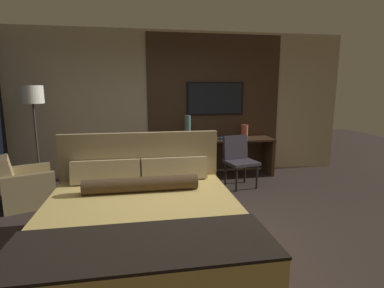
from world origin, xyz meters
The scene contains 11 objects.
ground_plane centered at (0.00, 0.00, 0.00)m, with size 16.00×16.00×0.00m, color #332823.
wall_back_tv_panel centered at (0.14, 2.59, 1.40)m, with size 7.20×0.09×2.80m.
bed centered at (-0.58, -0.45, 0.33)m, with size 2.02×2.18×1.16m.
desk centered at (0.91, 2.29, 0.52)m, with size 2.17×0.56×0.74m.
tv centered at (0.91, 2.52, 1.51)m, with size 1.15×0.04×0.64m.
desk_chair centered at (1.12, 1.61, 0.53)m, with size 0.60×0.59×0.89m.
armchair_by_window centered at (-2.27, 1.31, 0.26)m, with size 0.88×0.90×0.76m.
floor_lamp centered at (-2.23, 1.80, 1.48)m, with size 0.34×0.34×1.76m.
vase_tall centered at (0.32, 2.26, 0.98)m, with size 0.12×0.12×0.47m.
vase_short centered at (1.50, 2.37, 0.87)m, with size 0.14×0.14×0.25m.
book centered at (1.06, 2.21, 0.76)m, with size 0.23×0.16×0.03m.
Camera 1 is at (-0.57, -3.32, 1.72)m, focal length 28.00 mm.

